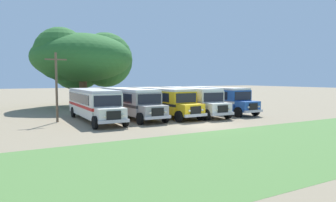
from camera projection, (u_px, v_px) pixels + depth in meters
The scene contains 9 objects.
ground_plane at pixel (204, 125), 24.76m from camera, with size 220.00×220.00×0.00m, color #84755B.
foreground_grass_strip at pixel (284, 143), 17.92m from camera, with size 80.00×10.82×0.01m, color #4C7538.
parked_bus_slot_0 at pixel (94, 103), 27.61m from camera, with size 2.86×10.86×2.82m.
parked_bus_slot_1 at pixel (130, 101), 29.78m from camera, with size 2.89×10.86×2.82m.
parked_bus_slot_2 at pixel (161, 100), 31.16m from camera, with size 3.18×10.91×2.82m.
parked_bus_slot_3 at pixel (190, 99), 32.48m from camera, with size 3.08×10.89×2.82m.
parked_bus_slot_4 at pixel (215, 98), 34.57m from camera, with size 2.98×10.88×2.82m.
broad_shade_tree at pixel (83, 59), 40.99m from camera, with size 13.88×13.67×10.26m.
utility_pole at pixel (56, 85), 26.38m from camera, with size 1.80×0.20×6.04m.
Camera 1 is at (-14.60, -19.96, 3.78)m, focal length 32.65 mm.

